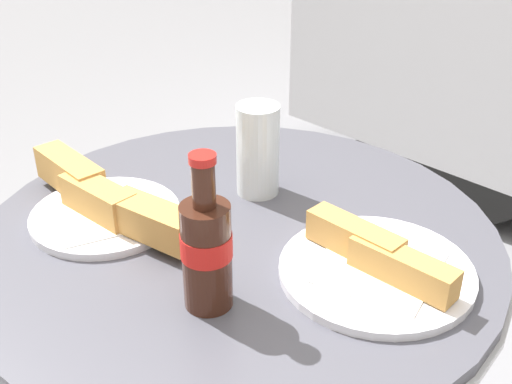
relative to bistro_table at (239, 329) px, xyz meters
The scene contains 5 objects.
bistro_table is the anchor object (origin of this frame).
cola_bottle_left 0.32m from the bistro_table, 56.25° to the right, with size 0.06×0.06×0.21m.
drinking_glass 0.29m from the bistro_table, 120.50° to the left, with size 0.07×0.07×0.15m.
lunch_plate_near 0.30m from the bistro_table, 14.68° to the left, with size 0.26×0.26×0.06m.
lunch_plate_far 0.30m from the bistro_table, 145.00° to the right, with size 0.35×0.23×0.07m.
Camera 1 is at (0.58, -0.55, 1.29)m, focal length 45.00 mm.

